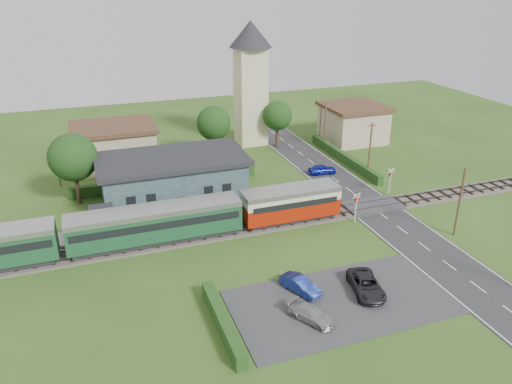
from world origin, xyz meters
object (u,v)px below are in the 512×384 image
object	(u,v)px
car_on_road	(322,169)
pedestrian_far	(105,224)
car_park_dark	(366,285)
church_tower	(251,74)
train	(121,228)
crossing_signal_far	(390,178)
equipment_hut	(102,220)
car_park_silver	(311,314)
car_park_blue	(300,285)
house_east	(353,123)
crossing_signal_near	(356,203)
pedestrian_near	(249,201)
house_west	(114,145)
station_building	(173,179)

from	to	relation	value
car_on_road	pedestrian_far	distance (m)	28.17
car_park_dark	church_tower	bearing A→B (deg)	96.83
train	crossing_signal_far	size ratio (longest dim) A/B	13.18
equipment_hut	car_park_silver	xyz separation A→B (m)	(13.33, -18.48, -1.14)
crossing_signal_far	car_park_blue	distance (m)	22.52
church_tower	crossing_signal_far	size ratio (longest dim) A/B	5.37
equipment_hut	crossing_signal_far	size ratio (longest dim) A/B	0.78
church_tower	car_park_silver	bearing A→B (deg)	-103.18
car_park_blue	pedestrian_far	xyz separation A→B (m)	(-13.87, 14.98, 0.59)
house_east	car_park_silver	world-z (taller)	house_east
crossing_signal_near	car_park_dark	distance (m)	12.46
train	house_east	world-z (taller)	house_east
pedestrian_near	car_park_silver	bearing A→B (deg)	74.05
crossing_signal_near	car_park_dark	size ratio (longest dim) A/B	0.70
car_park_dark	house_east	bearing A→B (deg)	74.48
house_east	car_park_blue	world-z (taller)	house_east
train	house_east	size ratio (longest dim) A/B	4.91
crossing_signal_near	crossing_signal_far	size ratio (longest dim) A/B	1.00
car_on_road	car_park_silver	distance (m)	29.66
train	car_park_blue	world-z (taller)	train
house_west	car_park_silver	world-z (taller)	house_west
train	house_east	xyz separation A→B (m)	(36.55, 22.00, 0.62)
crossing_signal_far	station_building	bearing A→B (deg)	164.37
car_on_road	car_park_blue	xyz separation A→B (m)	(-13.26, -22.55, 0.03)
car_park_dark	pedestrian_near	size ratio (longest dim) A/B	2.64
crossing_signal_near	car_park_silver	distance (m)	17.05
house_west	crossing_signal_near	xyz separation A→B (m)	(21.40, -25.41, -0.65)
church_tower	car_park_dark	size ratio (longest dim) A/B	3.78
church_tower	house_east	world-z (taller)	church_tower
crossing_signal_far	car_on_road	world-z (taller)	crossing_signal_far
crossing_signal_near	pedestrian_near	xyz separation A→B (m)	(-9.35, 5.97, -0.81)
church_tower	pedestrian_near	distance (m)	25.41
equipment_hut	car_park_dark	size ratio (longest dim) A/B	0.55
car_park_blue	pedestrian_near	world-z (taller)	pedestrian_near
car_on_road	crossing_signal_near	bearing A→B (deg)	174.03
crossing_signal_far	car_park_silver	size ratio (longest dim) A/B	0.90
house_west	church_tower	bearing A→B (deg)	8.53
crossing_signal_far	car_on_road	xyz separation A→B (m)	(-4.26, 8.46, -1.49)
station_building	crossing_signal_near	world-z (taller)	station_building
train	car_park_dark	bearing A→B (deg)	-37.68
pedestrian_near	house_east	bearing A→B (deg)	-151.96
equipment_hut	pedestrian_near	world-z (taller)	equipment_hut
crossing_signal_far	pedestrian_near	xyz separation A→B (m)	(-16.55, 1.17, -0.81)
crossing_signal_near	crossing_signal_far	xyz separation A→B (m)	(7.20, 4.80, 0.00)
train	crossing_signal_near	bearing A→B (deg)	-5.99
train	church_tower	size ratio (longest dim) A/B	2.45
car_park_blue	car_park_silver	world-z (taller)	car_park_blue
train	crossing_signal_near	xyz separation A→B (m)	(22.95, -2.41, -0.04)
car_park_blue	station_building	bearing A→B (deg)	82.74
station_building	car_park_blue	world-z (taller)	station_building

